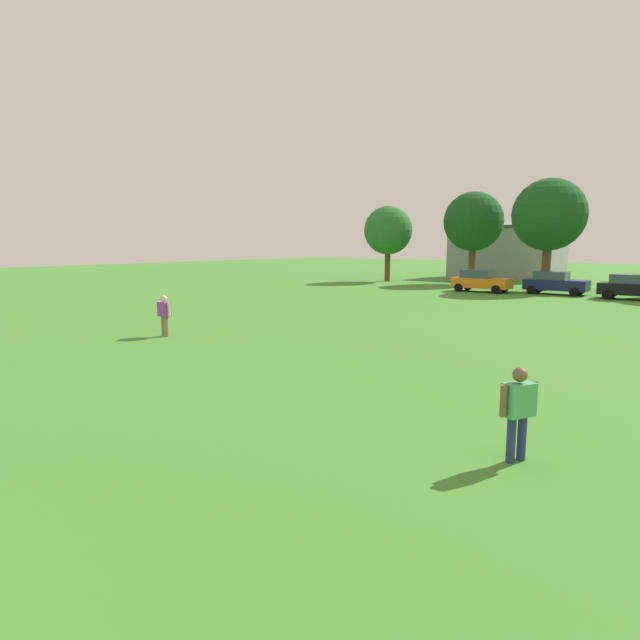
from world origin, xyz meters
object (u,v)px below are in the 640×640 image
(parked_car_navy_1, at_px, (555,283))
(tree_left, at_px, (473,222))
(tree_center_left, at_px, (549,215))
(parked_car_black_2, at_px, (634,287))
(bystander_near_trees, at_px, (164,312))
(parked_car_orange_0, at_px, (480,281))
(adult_bystander, at_px, (518,406))
(tree_far_left, at_px, (388,231))

(parked_car_navy_1, bearing_deg, tree_left, 145.70)
(tree_center_left, bearing_deg, tree_left, 157.04)
(parked_car_black_2, bearing_deg, bystander_near_trees, -114.76)
(parked_car_navy_1, xyz_separation_m, parked_car_black_2, (5.14, -0.74, 0.00))
(parked_car_orange_0, relative_size, parked_car_black_2, 1.00)
(parked_car_black_2, bearing_deg, tree_left, 154.16)
(bystander_near_trees, relative_size, parked_car_orange_0, 0.39)
(adult_bystander, relative_size, tree_far_left, 0.23)
(adult_bystander, relative_size, bystander_near_trees, 1.00)
(bystander_near_trees, bearing_deg, tree_far_left, 107.68)
(bystander_near_trees, bearing_deg, adult_bystander, -11.59)
(parked_car_orange_0, height_order, parked_car_black_2, same)
(parked_car_navy_1, distance_m, parked_car_black_2, 5.19)
(adult_bystander, distance_m, parked_car_navy_1, 32.99)
(parked_car_navy_1, xyz_separation_m, tree_left, (-8.84, 6.03, 4.80))
(tree_left, xyz_separation_m, tree_center_left, (7.37, -3.12, 0.24))
(adult_bystander, height_order, tree_far_left, tree_far_left)
(parked_car_orange_0, xyz_separation_m, parked_car_black_2, (10.17, 0.74, 0.00))
(adult_bystander, distance_m, tree_left, 41.80)
(parked_car_navy_1, bearing_deg, tree_center_left, 116.87)
(adult_bystander, xyz_separation_m, parked_car_black_2, (-2.48, 31.36, -0.13))
(parked_car_black_2, relative_size, tree_far_left, 0.59)
(parked_car_orange_0, height_order, parked_car_navy_1, same)
(tree_left, bearing_deg, tree_far_left, -164.37)
(tree_center_left, bearing_deg, parked_car_orange_0, -129.02)
(adult_bystander, relative_size, parked_car_black_2, 0.39)
(tree_left, bearing_deg, parked_car_navy_1, -34.30)
(bystander_near_trees, bearing_deg, parked_car_black_2, 67.43)
(parked_car_navy_1, relative_size, tree_far_left, 0.59)
(parked_car_navy_1, relative_size, parked_car_black_2, 1.00)
(adult_bystander, distance_m, bystander_near_trees, 15.67)
(bystander_near_trees, relative_size, tree_center_left, 0.19)
(parked_car_black_2, height_order, tree_center_left, tree_center_left)
(parked_car_orange_0, height_order, tree_left, tree_left)
(adult_bystander, distance_m, tree_far_left, 43.52)
(bystander_near_trees, height_order, tree_left, tree_left)
(bystander_near_trees, relative_size, tree_left, 0.20)
(adult_bystander, height_order, parked_car_black_2, parked_car_black_2)
(tree_far_left, bearing_deg, tree_left, 15.63)
(parked_car_orange_0, relative_size, tree_far_left, 0.59)
(tree_center_left, bearing_deg, tree_far_left, 176.32)
(parked_car_orange_0, bearing_deg, tree_left, 116.93)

